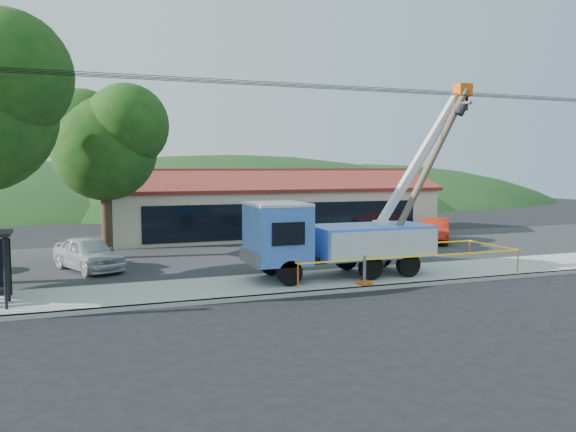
# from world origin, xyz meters

# --- Properties ---
(ground) EXTENTS (120.00, 120.00, 0.00)m
(ground) POSITION_xyz_m (0.00, 0.00, 0.00)
(ground) COLOR black
(ground) RESTS_ON ground
(curb) EXTENTS (60.00, 0.25, 0.15)m
(curb) POSITION_xyz_m (0.00, 2.10, 0.07)
(curb) COLOR #B0ACA4
(curb) RESTS_ON ground
(sidewalk) EXTENTS (60.00, 4.00, 0.15)m
(sidewalk) POSITION_xyz_m (0.00, 4.00, 0.07)
(sidewalk) COLOR #B0ACA4
(sidewalk) RESTS_ON ground
(parking_lot) EXTENTS (60.00, 12.00, 0.10)m
(parking_lot) POSITION_xyz_m (0.00, 12.00, 0.05)
(parking_lot) COLOR #28282B
(parking_lot) RESTS_ON ground
(strip_mall) EXTENTS (22.50, 8.53, 4.67)m
(strip_mall) POSITION_xyz_m (4.00, 19.98, 1.88)
(strip_mall) COLOR beige
(strip_mall) RESTS_ON ground
(tree_lot) EXTENTS (6.30, 5.60, 8.94)m
(tree_lot) POSITION_xyz_m (-7.00, 13.00, 6.21)
(tree_lot) COLOR #332316
(tree_lot) RESTS_ON ground
(hill_west) EXTENTS (78.40, 56.00, 28.00)m
(hill_west) POSITION_xyz_m (-15.00, 55.00, 0.00)
(hill_west) COLOR #163D16
(hill_west) RESTS_ON ground
(hill_center) EXTENTS (89.60, 64.00, 32.00)m
(hill_center) POSITION_xyz_m (10.00, 55.00, 0.00)
(hill_center) COLOR #163D16
(hill_center) RESTS_ON ground
(hill_east) EXTENTS (72.80, 52.00, 26.00)m
(hill_east) POSITION_xyz_m (30.00, 55.00, 0.00)
(hill_east) COLOR #163D16
(hill_east) RESTS_ON ground
(utility_truck) EXTENTS (10.26, 4.28, 8.30)m
(utility_truck) POSITION_xyz_m (1.84, 4.40, 1.84)
(utility_truck) COLOR black
(utility_truck) RESTS_ON ground
(leaning_pole) EXTENTS (4.66, 1.67, 8.18)m
(leaning_pole) POSITION_xyz_m (6.01, 3.96, 4.59)
(leaning_pole) COLOR brown
(leaning_pole) RESTS_ON ground
(caution_tape) EXTENTS (10.57, 3.43, 0.99)m
(caution_tape) POSITION_xyz_m (4.83, 4.44, 0.89)
(caution_tape) COLOR #F9600D
(caution_tape) RESTS_ON ground
(car_silver) EXTENTS (3.50, 4.86, 1.54)m
(car_silver) POSITION_xyz_m (-7.94, 9.70, 0.00)
(car_silver) COLOR silver
(car_silver) RESTS_ON ground
(car_red) EXTENTS (3.86, 4.61, 1.49)m
(car_red) POSITION_xyz_m (12.49, 12.54, 0.00)
(car_red) COLOR #AA2111
(car_red) RESTS_ON ground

